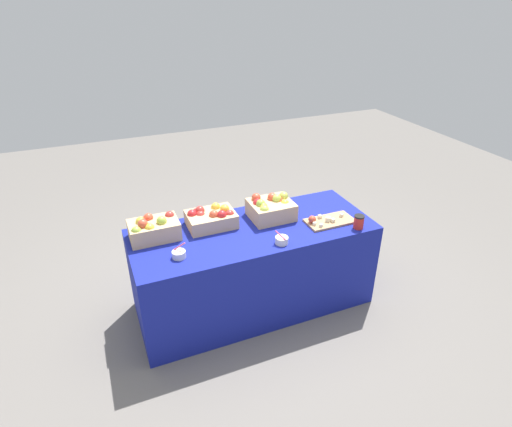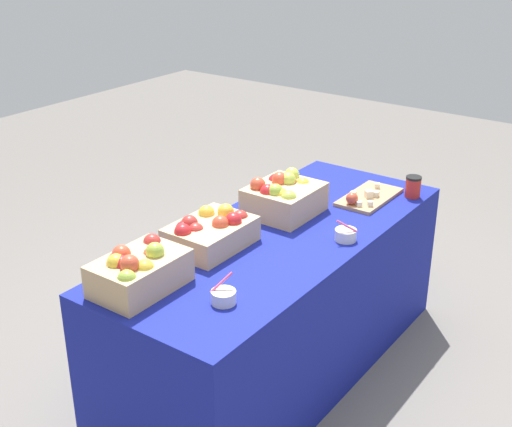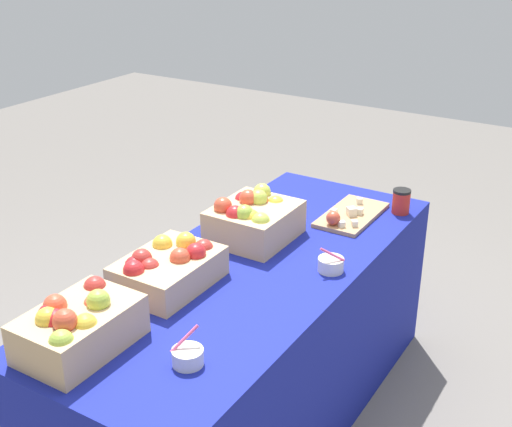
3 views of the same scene
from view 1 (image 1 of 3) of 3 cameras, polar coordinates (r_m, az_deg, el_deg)
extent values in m
plane|color=slate|center=(3.70, -0.36, -11.98)|extent=(10.00, 10.00, 0.00)
cube|color=navy|center=(3.48, -0.38, -7.33)|extent=(1.90, 0.76, 0.74)
cube|color=tan|center=(3.22, -13.65, -2.18)|extent=(0.36, 0.24, 0.13)
sphere|color=gold|center=(3.20, -15.38, -1.09)|extent=(0.07, 0.07, 0.07)
sphere|color=#99B742|center=(3.16, -12.70, -1.00)|extent=(0.07, 0.07, 0.07)
sphere|color=#D14C33|center=(3.24, -14.39, -0.58)|extent=(0.07, 0.07, 0.07)
sphere|color=red|center=(3.19, -15.13, -1.28)|extent=(0.07, 0.07, 0.07)
sphere|color=#B2332D|center=(3.26, -11.63, -0.30)|extent=(0.07, 0.07, 0.07)
sphere|color=#99B742|center=(3.11, -15.93, -2.34)|extent=(0.07, 0.07, 0.07)
sphere|color=#D14C33|center=(3.14, -15.12, -1.41)|extent=(0.07, 0.07, 0.07)
sphere|color=gold|center=(3.12, -14.22, -1.98)|extent=(0.07, 0.07, 0.07)
sphere|color=#D14C33|center=(3.19, -12.60, -1.18)|extent=(0.07, 0.07, 0.07)
sphere|color=red|center=(3.24, -14.80, -0.96)|extent=(0.07, 0.07, 0.07)
sphere|color=gold|center=(3.16, -14.84, -1.73)|extent=(0.07, 0.07, 0.07)
cube|color=tan|center=(3.31, -6.10, -0.79)|extent=(0.37, 0.27, 0.11)
sphere|color=red|center=(3.32, -8.07, 0.10)|extent=(0.07, 0.07, 0.07)
sphere|color=#B2332D|center=(3.27, -3.60, -0.12)|extent=(0.07, 0.07, 0.07)
sphere|color=#B2332D|center=(3.31, -7.61, 0.41)|extent=(0.07, 0.07, 0.07)
sphere|color=gold|center=(3.31, -4.28, 0.63)|extent=(0.07, 0.07, 0.07)
sphere|color=red|center=(3.23, -4.66, -0.19)|extent=(0.07, 0.07, 0.07)
sphere|color=red|center=(3.28, -8.68, -0.09)|extent=(0.07, 0.07, 0.07)
sphere|color=#D14C33|center=(3.24, -5.75, -0.19)|extent=(0.07, 0.07, 0.07)
sphere|color=#B2332D|center=(3.28, -7.55, -0.25)|extent=(0.07, 0.07, 0.07)
sphere|color=gold|center=(3.36, -5.49, 0.87)|extent=(0.07, 0.07, 0.07)
cube|color=tan|center=(3.40, 2.05, 0.51)|extent=(0.34, 0.30, 0.14)
sphere|color=#B2C64C|center=(3.45, 3.76, 2.36)|extent=(0.07, 0.07, 0.07)
sphere|color=#D14C33|center=(3.41, 2.19, 2.21)|extent=(0.07, 0.07, 0.07)
sphere|color=gold|center=(3.39, 3.93, 1.30)|extent=(0.07, 0.07, 0.07)
sphere|color=red|center=(3.35, 0.22, 1.41)|extent=(0.07, 0.07, 0.07)
sphere|color=#D14C33|center=(3.41, 2.95, 1.81)|extent=(0.07, 0.07, 0.07)
sphere|color=#D14C33|center=(3.40, 0.02, 2.16)|extent=(0.07, 0.07, 0.07)
sphere|color=#B2C64C|center=(3.27, 1.15, 0.49)|extent=(0.07, 0.07, 0.07)
sphere|color=gold|center=(3.31, 0.95, 0.87)|extent=(0.07, 0.07, 0.07)
sphere|color=#B2C64C|center=(3.40, 2.81, 2.02)|extent=(0.07, 0.07, 0.07)
sphere|color=red|center=(3.47, 2.27, 2.16)|extent=(0.07, 0.07, 0.07)
sphere|color=#99B742|center=(3.32, 0.64, 1.30)|extent=(0.07, 0.07, 0.07)
cube|color=tan|center=(3.41, 9.99, -1.01)|extent=(0.39, 0.20, 0.02)
cube|color=beige|center=(3.38, 10.39, -0.92)|extent=(0.03, 0.03, 0.03)
cube|color=beige|center=(3.38, 9.75, -0.76)|extent=(0.05, 0.05, 0.04)
sphere|color=#D14C33|center=(3.33, 7.63, -0.79)|extent=(0.06, 0.06, 0.06)
cube|color=beige|center=(3.42, 8.65, -0.42)|extent=(0.03, 0.03, 0.03)
cube|color=beige|center=(3.47, 11.53, -0.22)|extent=(0.04, 0.04, 0.03)
cube|color=beige|center=(3.30, 8.83, -1.60)|extent=(0.04, 0.04, 0.03)
cube|color=beige|center=(3.31, 7.95, -1.38)|extent=(0.04, 0.04, 0.03)
cylinder|color=silver|center=(2.98, -10.42, -5.47)|extent=(0.10, 0.10, 0.05)
cylinder|color=#EA598C|center=(2.96, -10.40, -4.42)|extent=(0.09, 0.06, 0.07)
cylinder|color=silver|center=(3.09, 3.51, -3.64)|extent=(0.10, 0.10, 0.05)
cylinder|color=#EA598C|center=(3.04, 3.36, -2.98)|extent=(0.06, 0.08, 0.06)
cylinder|color=red|center=(3.35, 13.77, -1.20)|extent=(0.08, 0.08, 0.10)
cylinder|color=black|center=(3.33, 13.87, -0.38)|extent=(0.08, 0.08, 0.01)
camera|label=2|loc=(1.69, -70.25, -1.65)|focal=48.06mm
camera|label=3|loc=(1.71, -51.20, 2.49)|focal=47.30mm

